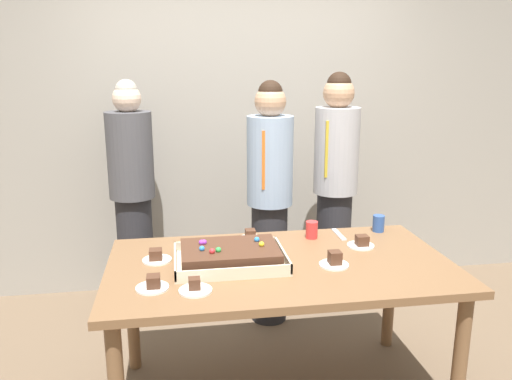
% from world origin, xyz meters
% --- Properties ---
extents(interior_back_panel, '(8.00, 0.12, 3.00)m').
position_xyz_m(interior_back_panel, '(0.00, 1.60, 1.50)').
color(interior_back_panel, '#9E998E').
rests_on(interior_back_panel, ground_plane).
extents(party_table, '(1.76, 0.97, 0.78)m').
position_xyz_m(party_table, '(0.00, 0.00, 0.70)').
color(party_table, brown).
rests_on(party_table, ground_plane).
extents(sheet_cake, '(0.56, 0.41, 0.12)m').
position_xyz_m(sheet_cake, '(-0.26, 0.02, 0.83)').
color(sheet_cake, beige).
rests_on(sheet_cake, party_table).
extents(plated_slice_near_left, '(0.15, 0.15, 0.07)m').
position_xyz_m(plated_slice_near_left, '(0.49, 0.15, 0.81)').
color(plated_slice_near_left, white).
rests_on(plated_slice_near_left, party_table).
extents(plated_slice_near_right, '(0.15, 0.15, 0.06)m').
position_xyz_m(plated_slice_near_right, '(-0.10, 0.37, 0.80)').
color(plated_slice_near_right, white).
rests_on(plated_slice_near_right, party_table).
extents(plated_slice_far_left, '(0.15, 0.15, 0.06)m').
position_xyz_m(plated_slice_far_left, '(-0.63, -0.22, 0.80)').
color(plated_slice_far_left, white).
rests_on(plated_slice_far_left, party_table).
extents(plated_slice_far_right, '(0.15, 0.15, 0.07)m').
position_xyz_m(plated_slice_far_right, '(0.26, -0.08, 0.81)').
color(plated_slice_far_right, white).
rests_on(plated_slice_far_right, party_table).
extents(plated_slice_center_front, '(0.15, 0.15, 0.06)m').
position_xyz_m(plated_slice_center_front, '(-0.63, 0.12, 0.81)').
color(plated_slice_center_front, white).
rests_on(plated_slice_center_front, party_table).
extents(plated_slice_center_back, '(0.15, 0.15, 0.06)m').
position_xyz_m(plated_slice_center_back, '(-0.45, -0.27, 0.80)').
color(plated_slice_center_back, white).
rests_on(plated_slice_center_back, party_table).
extents(drink_cup_nearest, '(0.07, 0.07, 0.10)m').
position_xyz_m(drink_cup_nearest, '(0.26, 0.34, 0.83)').
color(drink_cup_nearest, red).
rests_on(drink_cup_nearest, party_table).
extents(drink_cup_middle, '(0.07, 0.07, 0.10)m').
position_xyz_m(drink_cup_middle, '(0.69, 0.39, 0.83)').
color(drink_cup_middle, '#2D5199').
rests_on(drink_cup_middle, party_table).
extents(cake_server_utensil, '(0.03, 0.20, 0.01)m').
position_xyz_m(cake_server_utensil, '(0.43, 0.36, 0.79)').
color(cake_server_utensil, silver).
rests_on(cake_server_utensil, party_table).
extents(person_serving_front, '(0.31, 0.31, 1.67)m').
position_xyz_m(person_serving_front, '(0.11, 0.87, 0.88)').
color(person_serving_front, '#28282D').
rests_on(person_serving_front, ground_plane).
extents(person_green_shirt_behind, '(0.32, 0.32, 1.67)m').
position_xyz_m(person_green_shirt_behind, '(-0.83, 1.20, 0.87)').
color(person_green_shirt_behind, '#28282D').
rests_on(person_green_shirt_behind, ground_plane).
extents(person_striped_tie_right, '(0.32, 0.32, 1.72)m').
position_xyz_m(person_striped_tie_right, '(0.62, 1.03, 0.91)').
color(person_striped_tie_right, '#28282D').
rests_on(person_striped_tie_right, ground_plane).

